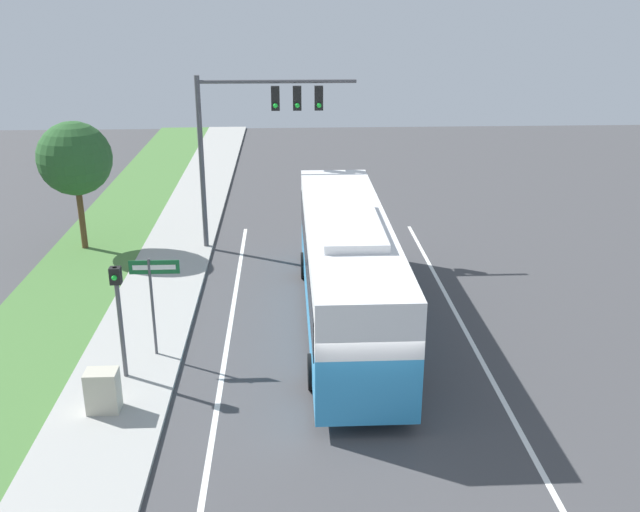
% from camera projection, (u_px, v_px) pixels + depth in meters
% --- Properties ---
extents(ground_plane, '(80.00, 80.00, 0.00)m').
position_uv_depth(ground_plane, '(364.00, 418.00, 17.23)').
color(ground_plane, '#424244').
extents(sidewalk, '(2.80, 80.00, 0.12)m').
position_uv_depth(sidewalk, '(105.00, 423.00, 16.92)').
color(sidewalk, '#9E9E99').
rests_on(sidewalk, ground_plane).
extents(lane_divider_near, '(0.14, 30.00, 0.01)m').
position_uv_depth(lane_divider_near, '(215.00, 422.00, 17.06)').
color(lane_divider_near, silver).
rests_on(lane_divider_near, ground_plane).
extents(lane_divider_far, '(0.14, 30.00, 0.01)m').
position_uv_depth(lane_divider_far, '(511.00, 414.00, 17.39)').
color(lane_divider_far, silver).
rests_on(lane_divider_far, ground_plane).
extents(bus, '(2.61, 12.43, 3.64)m').
position_uv_depth(bus, '(346.00, 264.00, 21.54)').
color(bus, '#3393D1').
rests_on(bus, ground_plane).
extents(signal_gantry, '(6.06, 0.41, 6.83)m').
position_uv_depth(signal_gantry, '(253.00, 124.00, 27.11)').
color(signal_gantry, '#4C4C51').
rests_on(signal_gantry, ground_plane).
extents(pedestrian_signal, '(0.28, 0.34, 3.20)m').
position_uv_depth(pedestrian_signal, '(119.00, 305.00, 18.22)').
color(pedestrian_signal, '#4C4C51').
rests_on(pedestrian_signal, ground_plane).
extents(street_sign, '(1.36, 0.08, 2.97)m').
position_uv_depth(street_sign, '(153.00, 290.00, 19.42)').
color(street_sign, '#4C4C51').
rests_on(street_sign, ground_plane).
extents(utility_cabinet, '(0.77, 0.56, 1.07)m').
position_uv_depth(utility_cabinet, '(103.00, 391.00, 17.18)').
color(utility_cabinet, '#B7B29E').
rests_on(utility_cabinet, sidewalk).
extents(roadside_tree, '(2.84, 2.84, 5.05)m').
position_uv_depth(roadside_tree, '(75.00, 159.00, 27.30)').
color(roadside_tree, brown).
rests_on(roadside_tree, grass_verge).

